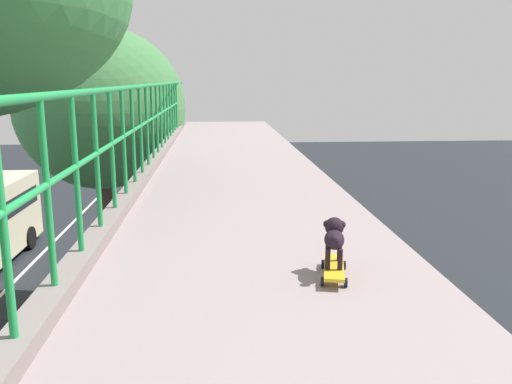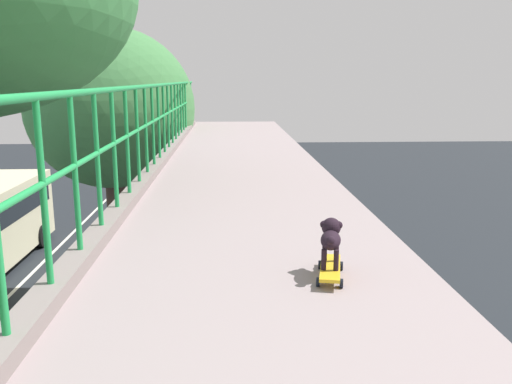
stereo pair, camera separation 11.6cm
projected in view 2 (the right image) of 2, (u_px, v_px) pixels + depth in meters
name	position (u px, v px, depth m)	size (l,w,h in m)	color
roadside_tree_far	(111.00, 110.00, 15.35)	(4.79, 4.79, 8.55)	#47332B
toy_skateboard	(330.00, 269.00, 3.83)	(0.26, 0.56, 0.09)	gold
small_dog	(331.00, 237.00, 3.84)	(0.20, 0.38, 0.32)	black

